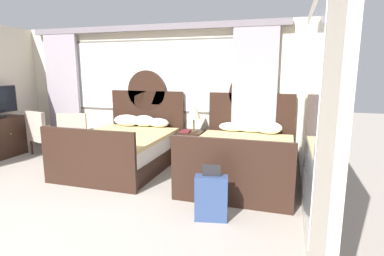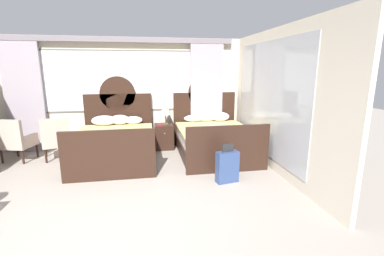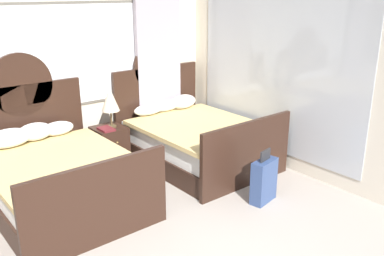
{
  "view_description": "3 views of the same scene",
  "coord_description": "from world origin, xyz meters",
  "px_view_note": "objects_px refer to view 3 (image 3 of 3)",
  "views": [
    {
      "loc": [
        2.78,
        -2.33,
        1.79
      ],
      "look_at": [
        1.46,
        1.89,
        0.95
      ],
      "focal_mm": 28.87,
      "sensor_mm": 36.0,
      "label": 1
    },
    {
      "loc": [
        0.61,
        -3.16,
        1.95
      ],
      "look_at": [
        1.49,
        1.87,
        0.81
      ],
      "focal_mm": 24.91,
      "sensor_mm": 36.0,
      "label": 2
    },
    {
      "loc": [
        -1.72,
        -2.06,
        2.55
      ],
      "look_at": [
        1.51,
        1.91,
        0.85
      ],
      "focal_mm": 39.04,
      "sensor_mm": 36.0,
      "label": 3
    }
  ],
  "objects_px": {
    "table_lamp_on_nightstand": "(110,100)",
    "book_on_nightstand": "(106,129)",
    "suitcase_on_floor": "(264,181)",
    "nightstand_between_beds": "(110,147)",
    "bed_near_window": "(57,176)",
    "bed_near_mirror": "(194,139)"
  },
  "relations": [
    {
      "from": "nightstand_between_beds",
      "to": "table_lamp_on_nightstand",
      "type": "height_order",
      "value": "table_lamp_on_nightstand"
    },
    {
      "from": "table_lamp_on_nightstand",
      "to": "book_on_nightstand",
      "type": "bearing_deg",
      "value": -148.97
    },
    {
      "from": "bed_near_window",
      "to": "suitcase_on_floor",
      "type": "bearing_deg",
      "value": -37.35
    },
    {
      "from": "bed_near_window",
      "to": "nightstand_between_beds",
      "type": "xyz_separation_m",
      "value": [
        1.09,
        0.67,
        -0.07
      ]
    },
    {
      "from": "book_on_nightstand",
      "to": "suitcase_on_floor",
      "type": "xyz_separation_m",
      "value": [
        1.03,
        -2.13,
        -0.34
      ]
    },
    {
      "from": "bed_near_window",
      "to": "suitcase_on_floor",
      "type": "relative_size",
      "value": 3.12
    },
    {
      "from": "table_lamp_on_nightstand",
      "to": "nightstand_between_beds",
      "type": "bearing_deg",
      "value": 169.06
    },
    {
      "from": "book_on_nightstand",
      "to": "suitcase_on_floor",
      "type": "bearing_deg",
      "value": -64.22
    },
    {
      "from": "book_on_nightstand",
      "to": "suitcase_on_floor",
      "type": "distance_m",
      "value": 2.4
    },
    {
      "from": "table_lamp_on_nightstand",
      "to": "book_on_nightstand",
      "type": "xyz_separation_m",
      "value": [
        -0.14,
        -0.08,
        -0.4
      ]
    },
    {
      "from": "book_on_nightstand",
      "to": "table_lamp_on_nightstand",
      "type": "bearing_deg",
      "value": 31.03
    },
    {
      "from": "table_lamp_on_nightstand",
      "to": "suitcase_on_floor",
      "type": "height_order",
      "value": "table_lamp_on_nightstand"
    },
    {
      "from": "nightstand_between_beds",
      "to": "table_lamp_on_nightstand",
      "type": "xyz_separation_m",
      "value": [
        0.05,
        -0.01,
        0.72
      ]
    },
    {
      "from": "suitcase_on_floor",
      "to": "book_on_nightstand",
      "type": "bearing_deg",
      "value": 115.78
    },
    {
      "from": "bed_near_mirror",
      "to": "book_on_nightstand",
      "type": "xyz_separation_m",
      "value": [
        -1.18,
        0.59,
        0.25
      ]
    },
    {
      "from": "nightstand_between_beds",
      "to": "table_lamp_on_nightstand",
      "type": "distance_m",
      "value": 0.73
    },
    {
      "from": "nightstand_between_beds",
      "to": "book_on_nightstand",
      "type": "height_order",
      "value": "book_on_nightstand"
    },
    {
      "from": "bed_near_mirror",
      "to": "suitcase_on_floor",
      "type": "relative_size",
      "value": 3.12
    },
    {
      "from": "nightstand_between_beds",
      "to": "bed_near_mirror",
      "type": "bearing_deg",
      "value": -31.9
    },
    {
      "from": "bed_near_window",
      "to": "suitcase_on_floor",
      "type": "height_order",
      "value": "bed_near_window"
    },
    {
      "from": "bed_near_mirror",
      "to": "table_lamp_on_nightstand",
      "type": "xyz_separation_m",
      "value": [
        -1.04,
        0.67,
        0.66
      ]
    },
    {
      "from": "suitcase_on_floor",
      "to": "nightstand_between_beds",
      "type": "bearing_deg",
      "value": 112.95
    }
  ]
}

